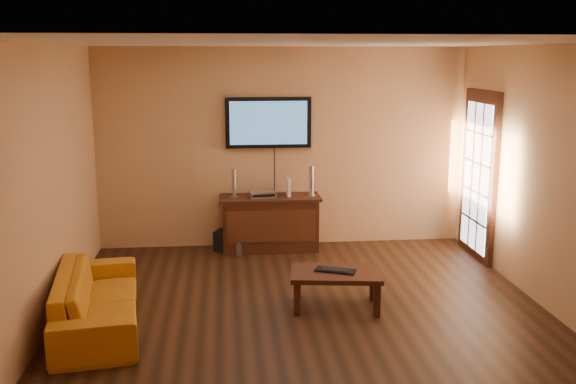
{
  "coord_description": "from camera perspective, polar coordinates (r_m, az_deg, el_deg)",
  "views": [
    {
      "loc": [
        -0.79,
        -6.11,
        2.58
      ],
      "look_at": [
        -0.1,
        0.8,
        1.1
      ],
      "focal_mm": 40.0,
      "sensor_mm": 36.0,
      "label": 1
    }
  ],
  "objects": [
    {
      "name": "subwoofer",
      "position": [
        8.73,
        -5.53,
        -4.31
      ],
      "size": [
        0.35,
        0.35,
        0.27
      ],
      "primitive_type": "cube",
      "rotation": [
        0.0,
        0.0,
        -0.42
      ],
      "color": "black",
      "rests_on": "ground"
    },
    {
      "name": "game_console",
      "position": [
        8.57,
        0.06,
        0.41
      ],
      "size": [
        0.05,
        0.17,
        0.24
      ],
      "primitive_type": "cube",
      "rotation": [
        0.0,
        0.0,
        0.02
      ],
      "color": "white",
      "rests_on": "media_console"
    },
    {
      "name": "coffee_table",
      "position": [
        6.71,
        4.3,
        -7.52
      ],
      "size": [
        1.0,
        0.68,
        0.4
      ],
      "color": "black",
      "rests_on": "ground"
    },
    {
      "name": "television",
      "position": [
        8.63,
        -1.76,
        6.18
      ],
      "size": [
        1.15,
        0.08,
        0.68
      ],
      "color": "black",
      "rests_on": "ground"
    },
    {
      "name": "bottle",
      "position": [
        8.4,
        -4.38,
        -5.22
      ],
      "size": [
        0.07,
        0.07,
        0.2
      ],
      "color": "white",
      "rests_on": "ground"
    },
    {
      "name": "av_receiver",
      "position": [
        8.54,
        -2.31,
        -0.17
      ],
      "size": [
        0.38,
        0.29,
        0.08
      ],
      "primitive_type": "cube",
      "rotation": [
        0.0,
        0.0,
        0.13
      ],
      "color": "silver",
      "rests_on": "media_console"
    },
    {
      "name": "ground_plane",
      "position": [
        6.68,
        1.55,
        -10.7
      ],
      "size": [
        5.0,
        5.0,
        0.0
      ],
      "primitive_type": "plane",
      "color": "black",
      "rests_on": "ground"
    },
    {
      "name": "media_console",
      "position": [
        8.65,
        -1.6,
        -2.76
      ],
      "size": [
        1.34,
        0.51,
        0.74
      ],
      "color": "black",
      "rests_on": "ground"
    },
    {
      "name": "speaker_left",
      "position": [
        8.51,
        -4.82,
        0.67
      ],
      "size": [
        0.1,
        0.1,
        0.37
      ],
      "color": "silver",
      "rests_on": "media_console"
    },
    {
      "name": "speaker_right",
      "position": [
        8.58,
        2.1,
        0.89
      ],
      "size": [
        0.11,
        0.11,
        0.4
      ],
      "color": "silver",
      "rests_on": "media_console"
    },
    {
      "name": "sofa",
      "position": [
        6.52,
        -16.66,
        -8.31
      ],
      "size": [
        0.8,
        1.95,
        0.74
      ],
      "primitive_type": "imported",
      "rotation": [
        0.0,
        0.0,
        1.71
      ],
      "color": "#C57615",
      "rests_on": "ground"
    },
    {
      "name": "room_walls",
      "position": [
        6.84,
        0.97,
        4.53
      ],
      "size": [
        5.0,
        5.0,
        5.0
      ],
      "color": "tan",
      "rests_on": "ground"
    },
    {
      "name": "keyboard",
      "position": [
        6.69,
        4.23,
        -6.95
      ],
      "size": [
        0.44,
        0.31,
        0.02
      ],
      "color": "black",
      "rests_on": "coffee_table"
    },
    {
      "name": "french_door",
      "position": [
        8.6,
        16.58,
        1.28
      ],
      "size": [
        0.07,
        1.02,
        2.22
      ],
      "color": "black",
      "rests_on": "ground"
    }
  ]
}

